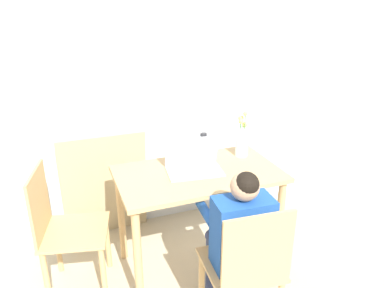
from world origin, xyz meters
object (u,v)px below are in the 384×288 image
person_seated (238,231)px  water_bottle (203,148)px  laptop (194,163)px  flower_vase (242,140)px  chair_spare (64,230)px  chair_occupied (245,269)px

person_seated → water_bottle: person_seated is taller
laptop → flower_vase: size_ratio=1.13×
chair_spare → laptop: bearing=-80.1°
water_bottle → flower_vase: bearing=-1.7°
laptop → water_bottle: 0.17m
flower_vase → laptop: bearing=-166.0°
water_bottle → person_seated: bearing=-95.9°
person_seated → water_bottle: (0.07, 0.67, 0.22)m
laptop → flower_vase: flower_vase is taller
person_seated → flower_vase: bearing=-114.3°
chair_spare → laptop: size_ratio=2.25×
chair_occupied → water_bottle: water_bottle is taller
chair_occupied → person_seated: 0.21m
chair_occupied → flower_vase: (0.37, 0.79, 0.41)m
person_seated → laptop: (-0.05, 0.56, 0.18)m
chair_spare → person_seated: bearing=-111.0°
person_seated → laptop: person_seated is taller
chair_spare → flower_vase: (1.27, 0.05, 0.41)m
flower_vase → chair_spare: bearing=-177.5°
chair_spare → laptop: 0.93m
chair_occupied → laptop: size_ratio=2.25×
chair_spare → water_bottle: 1.05m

